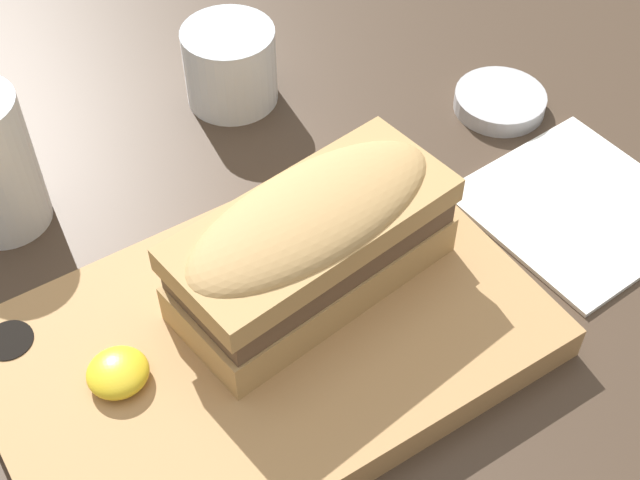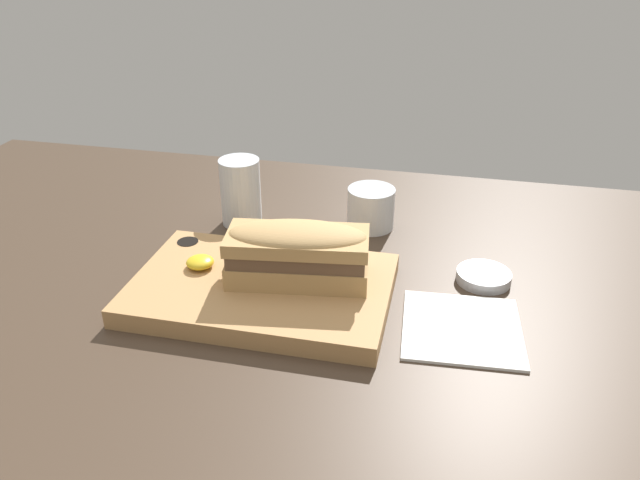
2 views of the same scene
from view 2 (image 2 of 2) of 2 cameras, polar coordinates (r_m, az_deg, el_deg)
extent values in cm
cube|color=#423326|center=(92.75, -7.50, -3.68)|extent=(142.11, 91.25, 2.00)
cube|color=tan|center=(85.92, -5.34, -4.49)|extent=(34.93, 22.80, 2.73)
cylinder|color=black|center=(96.87, -11.97, -0.48)|extent=(3.19, 3.19, 1.36)
cube|color=tan|center=(84.55, -2.03, -2.65)|extent=(19.79, 10.68, 3.08)
cube|color=brown|center=(83.30, -2.06, -1.18)|extent=(19.00, 10.26, 1.89)
cube|color=tan|center=(82.40, -2.09, -0.05)|extent=(19.79, 10.68, 1.85)
ellipsoid|color=tan|center=(82.04, -2.09, 0.43)|extent=(19.40, 10.47, 2.78)
ellipsoid|color=gold|center=(89.18, -10.91, -2.00)|extent=(3.89, 3.89, 1.55)
cylinder|color=silver|center=(104.89, -7.26, 4.39)|extent=(6.72, 6.72, 11.33)
cylinder|color=silver|center=(106.09, -7.17, 2.95)|extent=(5.92, 5.92, 5.10)
cylinder|color=silver|center=(103.96, 4.68, 2.94)|extent=(7.85, 7.85, 6.84)
cylinder|color=#33050F|center=(104.12, 4.67, 2.75)|extent=(7.07, 7.07, 5.66)
cube|color=white|center=(82.15, 12.83, -7.86)|extent=(15.84, 15.93, 0.40)
cylinder|color=#B2B2B7|center=(92.53, 14.73, -3.25)|extent=(7.79, 7.79, 1.52)
camera|label=1|loc=(0.55, -37.18, 25.46)|focal=50.00mm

